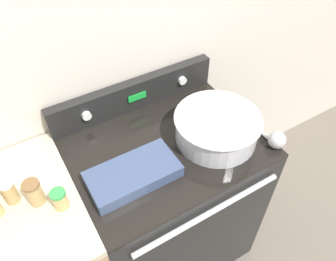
{
  "coord_description": "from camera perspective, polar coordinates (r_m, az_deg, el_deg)",
  "views": [
    {
      "loc": [
        -0.48,
        -0.5,
        1.94
      ],
      "look_at": [
        0.02,
        0.33,
        0.96
      ],
      "focal_mm": 35.0,
      "sensor_mm": 36.0,
      "label": 1
    }
  ],
  "objects": [
    {
      "name": "ladle",
      "position": [
        1.45,
        17.94,
        -1.23
      ],
      "size": [
        0.07,
        0.33,
        0.07
      ],
      "color": "#B7B7B7",
      "rests_on": "stove_range"
    },
    {
      "name": "spice_jar_brown_cap",
      "position": [
        1.26,
        -22.26,
        -9.97
      ],
      "size": [
        0.06,
        0.06,
        0.11
      ],
      "color": "tan",
      "rests_on": "side_counter"
    },
    {
      "name": "spice_jar_white_cap",
      "position": [
        1.3,
        -25.95,
        -9.53
      ],
      "size": [
        0.05,
        0.05,
        0.1
      ],
      "color": "tan",
      "rests_on": "side_counter"
    },
    {
      "name": "kitchen_wall",
      "position": [
        1.43,
        -7.88,
        16.19
      ],
      "size": [
        8.0,
        0.05,
        2.5
      ],
      "color": "beige",
      "rests_on": "ground_plane"
    },
    {
      "name": "control_panel",
      "position": [
        1.54,
        -5.9,
        6.27
      ],
      "size": [
        0.82,
        0.07,
        0.15
      ],
      "color": "black",
      "rests_on": "stove_range"
    },
    {
      "name": "mixing_bowl",
      "position": [
        1.4,
        8.52,
        0.76
      ],
      "size": [
        0.37,
        0.37,
        0.12
      ],
      "color": "silver",
      "rests_on": "stove_range"
    },
    {
      "name": "spice_jar_green_cap",
      "position": [
        1.23,
        -18.32,
        -11.29
      ],
      "size": [
        0.05,
        0.05,
        0.08
      ],
      "color": "tan",
      "rests_on": "side_counter"
    },
    {
      "name": "casserole_dish",
      "position": [
        1.27,
        -6.09,
        -7.47
      ],
      "size": [
        0.35,
        0.18,
        0.05
      ],
      "color": "#38476B",
      "rests_on": "stove_range"
    },
    {
      "name": "stove_range",
      "position": [
        1.76,
        -0.3,
        -12.33
      ],
      "size": [
        0.82,
        0.66,
        0.9
      ],
      "color": "black",
      "rests_on": "ground_plane"
    }
  ]
}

